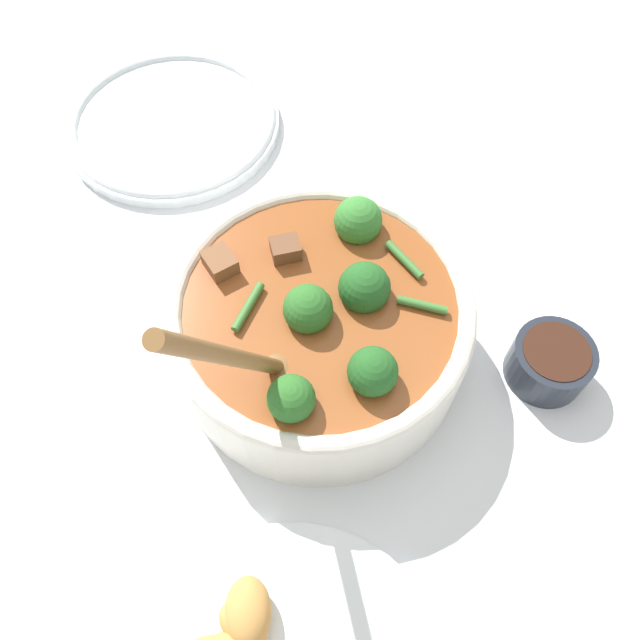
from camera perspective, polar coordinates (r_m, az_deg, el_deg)
ground_plane at (r=0.58m, az=0.00°, el=-2.79°), size 4.00×4.00×0.00m
stew_bowl at (r=0.54m, az=0.04°, el=-0.29°), size 0.26×0.27×0.26m
condiment_bowl at (r=0.59m, az=20.31°, el=-3.54°), size 0.07×0.07×0.04m
empty_plate at (r=0.78m, az=-13.55°, el=17.08°), size 0.25×0.25×0.02m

